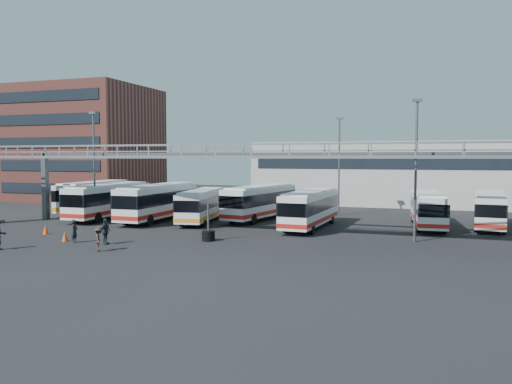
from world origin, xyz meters
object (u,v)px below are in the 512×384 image
(bus_1, at_px, (109,199))
(bus_7, at_px, (428,208))
(bus_3, at_px, (202,204))
(pedestrian_d, at_px, (105,231))
(light_pole_mid, at_px, (416,162))
(pedestrian_a, at_px, (74,231))
(light_pole_back, at_px, (339,161))
(bus_8, at_px, (490,209))
(bus_5, at_px, (310,207))
(bus_2, at_px, (158,201))
(pedestrian_c, at_px, (99,239))
(tire_stack, at_px, (208,235))
(cone_left, at_px, (45,230))
(bus_4, at_px, (260,201))
(bus_0, at_px, (94,195))
(cone_right, at_px, (65,236))
(light_pole_left, at_px, (94,161))

(bus_1, distance_m, bus_7, 30.19)
(bus_3, bearing_deg, bus_1, 173.30)
(bus_3, distance_m, pedestrian_d, 13.29)
(light_pole_mid, xyz_separation_m, bus_7, (0.90, 8.27, -4.03))
(pedestrian_a, bearing_deg, light_pole_back, -44.68)
(bus_7, relative_size, bus_8, 1.00)
(bus_3, bearing_deg, light_pole_back, 31.75)
(bus_5, xyz_separation_m, pedestrian_d, (-11.71, -12.60, -0.86))
(bus_1, xyz_separation_m, bus_2, (5.49, 0.04, 0.02))
(light_pole_mid, distance_m, bus_8, 12.00)
(pedestrian_c, bearing_deg, bus_2, -22.26)
(bus_7, xyz_separation_m, tire_stack, (-15.10, -12.59, -1.23))
(cone_left, bearing_deg, pedestrian_c, -29.10)
(pedestrian_c, height_order, cone_left, pedestrian_c)
(light_pole_mid, xyz_separation_m, bus_5, (-8.68, 4.58, -3.94))
(pedestrian_c, bearing_deg, bus_4, -52.21)
(bus_7, bearing_deg, bus_0, 174.27)
(bus_8, xyz_separation_m, pedestrian_a, (-28.83, -17.76, -0.86))
(bus_7, xyz_separation_m, pedestrian_c, (-20.10, -18.64, -0.89))
(bus_4, height_order, cone_left, bus_4)
(cone_right, bearing_deg, light_pole_mid, 18.18)
(bus_1, bearing_deg, bus_2, -0.40)
(bus_8, distance_m, pedestrian_c, 32.12)
(light_pole_left, bearing_deg, bus_7, 14.13)
(pedestrian_c, xyz_separation_m, cone_left, (-8.57, 4.77, -0.44))
(bus_1, relative_size, cone_right, 15.78)
(light_pole_back, xyz_separation_m, bus_4, (-6.56, -6.36, -3.88))
(pedestrian_a, xyz_separation_m, cone_right, (-1.08, 0.26, -0.47))
(bus_7, relative_size, pedestrian_c, 6.38)
(cone_right, bearing_deg, pedestrian_a, -13.78)
(bus_0, relative_size, pedestrian_d, 6.21)
(bus_8, height_order, pedestrian_a, bus_8)
(bus_0, xyz_separation_m, pedestrian_c, (14.69, -19.09, -1.09))
(bus_1, distance_m, bus_8, 35.36)
(bus_0, xyz_separation_m, pedestrian_d, (13.51, -16.76, -0.97))
(pedestrian_a, bearing_deg, bus_2, -8.84)
(bus_3, bearing_deg, light_pole_mid, -24.76)
(bus_8, bearing_deg, bus_5, -155.51)
(bus_3, distance_m, pedestrian_c, 15.57)
(light_pole_back, xyz_separation_m, pedestrian_d, (-12.38, -23.03, -4.81))
(bus_4, xyz_separation_m, cone_right, (-9.42, -16.51, -1.49))
(light_pole_mid, relative_size, bus_5, 0.95)
(bus_7, distance_m, pedestrian_d, 26.82)
(bus_3, bearing_deg, bus_4, 27.37)
(tire_stack, bearing_deg, pedestrian_c, -129.55)
(bus_3, distance_m, bus_8, 25.47)
(bus_5, relative_size, pedestrian_c, 6.67)
(bus_2, relative_size, cone_right, 15.95)
(light_pole_mid, distance_m, cone_left, 28.83)
(bus_4, bearing_deg, light_pole_left, -140.73)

